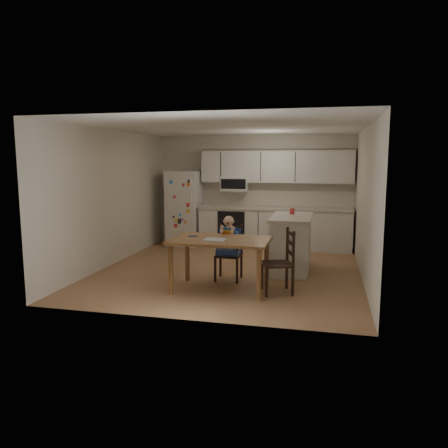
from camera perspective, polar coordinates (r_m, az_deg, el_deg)
The scene contains 10 objects.
room at distance 8.06m, azimuth 1.50°, elevation 3.39°, with size 4.52×5.01×2.51m.
refrigerator at distance 10.11m, azimuth -5.18°, elevation 2.10°, with size 0.72×0.70×1.70m, color silver.
kitchen_run at distance 9.75m, azimuth 6.50°, elevation 2.01°, with size 3.37×0.62×2.15m.
kitchen_island at distance 7.79m, azimuth 8.77°, elevation -2.50°, with size 0.69×1.32×0.98m.
red_cup at distance 7.97m, azimuth 8.89°, elevation 1.67°, with size 0.09×0.09×0.11m, color red.
dining_table at distance 6.52m, azimuth -0.50°, elevation -2.87°, with size 1.46×0.94×0.78m.
napkin at distance 6.41m, azimuth -1.18°, elevation -2.05°, with size 0.32×0.28×0.01m, color #B6B6BB.
toddler_spoon at distance 6.72m, azimuth -4.18°, elevation -1.57°, with size 0.02×0.02×0.12m, color #2549AF.
chair_booster at distance 7.11m, azimuth 0.68°, elevation -2.25°, with size 0.40×0.40×1.05m.
chair_side at distance 6.47m, azimuth 7.81°, elevation -4.31°, with size 0.53×0.53×0.95m.
Camera 1 is at (1.64, -7.39, 1.94)m, focal length 35.00 mm.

